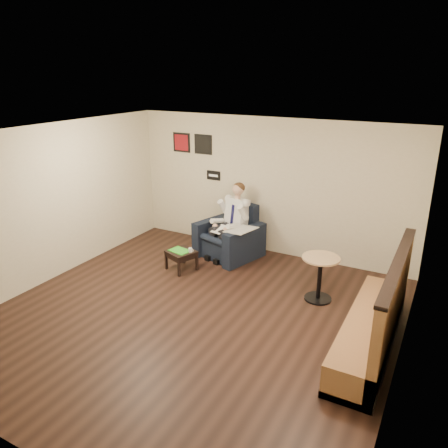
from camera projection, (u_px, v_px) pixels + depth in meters
The scene contains 19 objects.
ground at pixel (192, 316), 6.87m from camera, with size 6.00×6.00×0.00m, color black.
wall_back at pixel (269, 187), 8.89m from camera, with size 6.00×0.02×2.80m, color beige.
wall_front at pixel (10, 337), 3.91m from camera, with size 6.00×0.02×2.80m, color beige.
wall_left at pixel (47, 205), 7.74m from camera, with size 0.02×6.00×2.80m, color beige.
wall_right at pixel (409, 276), 5.06m from camera, with size 0.02×6.00×2.80m, color beige.
ceiling at pixel (188, 137), 5.93m from camera, with size 6.00×6.00×0.02m, color white.
seating_sign at pixel (214, 175), 9.42m from camera, with size 0.32×0.02×0.20m, color black.
art_print_left at pixel (182, 142), 9.56m from camera, with size 0.42×0.03×0.42m, color maroon.
art_print_right at pixel (203, 144), 9.32m from camera, with size 0.42×0.03×0.42m, color black.
armchair at pixel (229, 232), 8.93m from camera, with size 1.09×1.09×1.06m, color black.
seated_man at pixel (224, 224), 8.77m from camera, with size 0.69×1.03×1.45m, color silver, non-canonical shape.
lap_papers at pixel (220, 229), 8.72m from camera, with size 0.24×0.34×0.01m, color white.
newspaper at pixel (241, 230), 8.49m from camera, with size 0.46×0.57×0.01m, color silver.
side_table at pixel (181, 260), 8.40m from camera, with size 0.47×0.47×0.39m, color black.
green_folder at pixel (180, 251), 8.34m from camera, with size 0.39×0.28×0.01m, color green.
coffee_mug at pixel (190, 250), 8.28m from camera, with size 0.07×0.07×0.08m, color white.
smartphone at pixel (188, 250), 8.39m from camera, with size 0.12×0.06×0.01m, color black.
banquette at pixel (373, 304), 5.89m from camera, with size 0.63×2.64×1.35m, color brown.
cafe_table at pixel (319, 279), 7.24m from camera, with size 0.62×0.62×0.77m, color #A6825A.
Camera 1 is at (3.28, -5.04, 3.67)m, focal length 35.00 mm.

